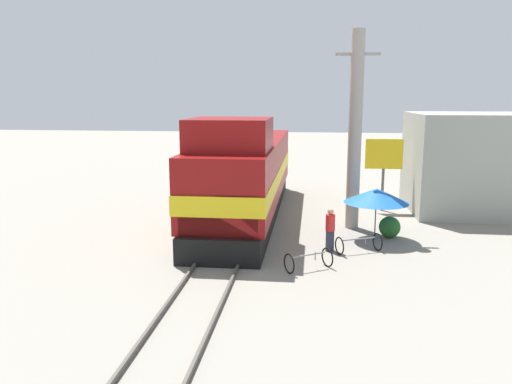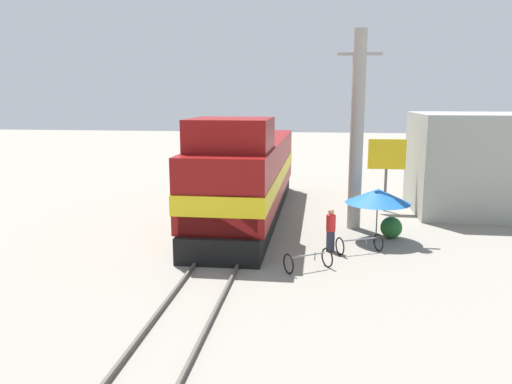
{
  "view_description": "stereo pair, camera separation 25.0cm",
  "coord_description": "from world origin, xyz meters",
  "px_view_note": "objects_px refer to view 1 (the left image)",
  "views": [
    {
      "loc": [
        3.1,
        -18.8,
        5.57
      ],
      "look_at": [
        1.2,
        -2.41,
        2.39
      ],
      "focal_mm": 35.0,
      "sensor_mm": 36.0,
      "label": 1
    },
    {
      "loc": [
        3.34,
        -18.77,
        5.57
      ],
      "look_at": [
        1.2,
        -2.41,
        2.39
      ],
      "focal_mm": 35.0,
      "sensor_mm": 36.0,
      "label": 2
    }
  ],
  "objects_px": {
    "vendor_umbrella": "(376,196)",
    "utility_pole": "(355,131)",
    "locomotive": "(245,177)",
    "person_bystander": "(330,228)",
    "bicycle_spare": "(309,260)",
    "billboard_sign": "(384,158)",
    "bicycle": "(359,244)"
  },
  "relations": [
    {
      "from": "person_bystander",
      "to": "bicycle",
      "type": "relative_size",
      "value": 0.92
    },
    {
      "from": "utility_pole",
      "to": "billboard_sign",
      "type": "height_order",
      "value": "utility_pole"
    },
    {
      "from": "utility_pole",
      "to": "vendor_umbrella",
      "type": "xyz_separation_m",
      "value": [
        0.77,
        -1.74,
        -2.38
      ]
    },
    {
      "from": "billboard_sign",
      "to": "bicycle",
      "type": "height_order",
      "value": "billboard_sign"
    },
    {
      "from": "bicycle_spare",
      "to": "vendor_umbrella",
      "type": "bearing_deg",
      "value": -66.27
    },
    {
      "from": "locomotive",
      "to": "utility_pole",
      "type": "distance_m",
      "value": 5.39
    },
    {
      "from": "billboard_sign",
      "to": "utility_pole",
      "type": "bearing_deg",
      "value": -115.94
    },
    {
      "from": "bicycle_spare",
      "to": "bicycle",
      "type": "bearing_deg",
      "value": -73.56
    },
    {
      "from": "utility_pole",
      "to": "billboard_sign",
      "type": "xyz_separation_m",
      "value": [
        1.72,
        3.53,
        -1.56
      ]
    },
    {
      "from": "utility_pole",
      "to": "vendor_umbrella",
      "type": "distance_m",
      "value": 3.04
    },
    {
      "from": "bicycle",
      "to": "billboard_sign",
      "type": "bearing_deg",
      "value": -38.63
    },
    {
      "from": "locomotive",
      "to": "person_bystander",
      "type": "height_order",
      "value": "locomotive"
    },
    {
      "from": "locomotive",
      "to": "utility_pole",
      "type": "bearing_deg",
      "value": -13.3
    },
    {
      "from": "vendor_umbrella",
      "to": "bicycle_spare",
      "type": "height_order",
      "value": "vendor_umbrella"
    },
    {
      "from": "vendor_umbrella",
      "to": "person_bystander",
      "type": "xyz_separation_m",
      "value": [
        -1.81,
        -1.69,
        -0.92
      ]
    },
    {
      "from": "utility_pole",
      "to": "person_bystander",
      "type": "relative_size",
      "value": 5.19
    },
    {
      "from": "locomotive",
      "to": "bicycle_spare",
      "type": "xyz_separation_m",
      "value": [
        3.02,
        -6.73,
        -1.62
      ]
    },
    {
      "from": "person_bystander",
      "to": "bicycle",
      "type": "distance_m",
      "value": 1.16
    },
    {
      "from": "bicycle",
      "to": "bicycle_spare",
      "type": "relative_size",
      "value": 1.06
    },
    {
      "from": "locomotive",
      "to": "billboard_sign",
      "type": "xyz_separation_m",
      "value": [
        6.51,
        2.39,
        0.63
      ]
    },
    {
      "from": "billboard_sign",
      "to": "person_bystander",
      "type": "relative_size",
      "value": 2.23
    },
    {
      "from": "vendor_umbrella",
      "to": "utility_pole",
      "type": "bearing_deg",
      "value": 114.0
    },
    {
      "from": "vendor_umbrella",
      "to": "bicycle",
      "type": "bearing_deg",
      "value": -113.28
    },
    {
      "from": "utility_pole",
      "to": "bicycle_spare",
      "type": "distance_m",
      "value": 7.0
    },
    {
      "from": "bicycle_spare",
      "to": "billboard_sign",
      "type": "bearing_deg",
      "value": -53.78
    },
    {
      "from": "bicycle",
      "to": "utility_pole",
      "type": "bearing_deg",
      "value": -24.98
    },
    {
      "from": "person_bystander",
      "to": "bicycle_spare",
      "type": "relative_size",
      "value": 0.98
    },
    {
      "from": "locomotive",
      "to": "billboard_sign",
      "type": "bearing_deg",
      "value": 20.17
    },
    {
      "from": "locomotive",
      "to": "billboard_sign",
      "type": "distance_m",
      "value": 6.97
    },
    {
      "from": "bicycle_spare",
      "to": "locomotive",
      "type": "bearing_deg",
      "value": -8.68
    },
    {
      "from": "utility_pole",
      "to": "bicycle_spare",
      "type": "bearing_deg",
      "value": -107.63
    },
    {
      "from": "bicycle",
      "to": "bicycle_spare",
      "type": "height_order",
      "value": "bicycle_spare"
    }
  ]
}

